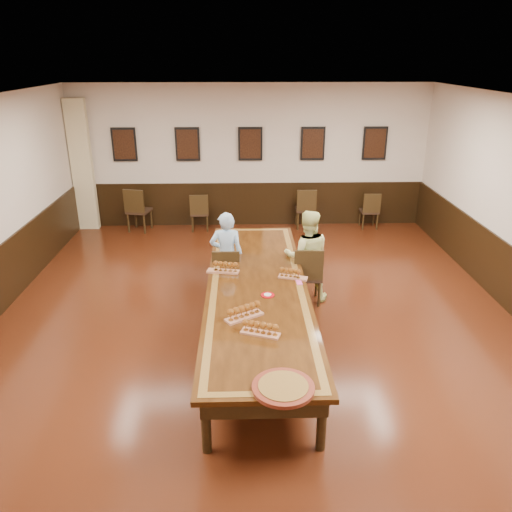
{
  "coord_description": "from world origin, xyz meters",
  "views": [
    {
      "loc": [
        -0.19,
        -6.31,
        3.77
      ],
      "look_at": [
        0.0,
        0.5,
        1.0
      ],
      "focal_mm": 35.0,
      "sensor_mm": 36.0,
      "label": 1
    }
  ],
  "objects_px": {
    "spare_chair_a": "(139,209)",
    "spare_chair_c": "(305,208)",
    "person_man": "(227,256)",
    "carved_platter": "(283,387)",
    "spare_chair_b": "(200,212)",
    "conference_table": "(257,295)",
    "spare_chair_d": "(369,210)",
    "chair_woman": "(307,274)",
    "person_woman": "(307,256)",
    "chair_man": "(227,274)"
  },
  "relations": [
    {
      "from": "spare_chair_a",
      "to": "spare_chair_c",
      "type": "height_order",
      "value": "spare_chair_a"
    },
    {
      "from": "person_man",
      "to": "carved_platter",
      "type": "distance_m",
      "value": 3.56
    },
    {
      "from": "spare_chair_b",
      "to": "conference_table",
      "type": "height_order",
      "value": "spare_chair_b"
    },
    {
      "from": "spare_chair_a",
      "to": "carved_platter",
      "type": "height_order",
      "value": "spare_chair_a"
    },
    {
      "from": "spare_chair_c",
      "to": "spare_chair_d",
      "type": "bearing_deg",
      "value": 178.45
    },
    {
      "from": "spare_chair_b",
      "to": "spare_chair_c",
      "type": "height_order",
      "value": "spare_chair_c"
    },
    {
      "from": "chair_woman",
      "to": "conference_table",
      "type": "xyz_separation_m",
      "value": [
        -0.83,
        -0.98,
        0.13
      ]
    },
    {
      "from": "chair_woman",
      "to": "spare_chair_a",
      "type": "xyz_separation_m",
      "value": [
        -3.37,
        3.64,
        0.02
      ]
    },
    {
      "from": "conference_table",
      "to": "carved_platter",
      "type": "distance_m",
      "value": 2.34
    },
    {
      "from": "spare_chair_a",
      "to": "person_woman",
      "type": "xyz_separation_m",
      "value": [
        3.37,
        -3.53,
        0.25
      ]
    },
    {
      "from": "spare_chair_a",
      "to": "person_woman",
      "type": "relative_size",
      "value": 0.66
    },
    {
      "from": "chair_man",
      "to": "carved_platter",
      "type": "distance_m",
      "value": 3.48
    },
    {
      "from": "chair_woman",
      "to": "spare_chair_b",
      "type": "height_order",
      "value": "chair_woman"
    },
    {
      "from": "chair_man",
      "to": "spare_chair_d",
      "type": "xyz_separation_m",
      "value": [
        3.2,
        3.59,
        -0.04
      ]
    },
    {
      "from": "chair_man",
      "to": "spare_chair_d",
      "type": "height_order",
      "value": "chair_man"
    },
    {
      "from": "chair_woman",
      "to": "person_man",
      "type": "bearing_deg",
      "value": -7.86
    },
    {
      "from": "spare_chair_a",
      "to": "spare_chair_b",
      "type": "relative_size",
      "value": 1.16
    },
    {
      "from": "spare_chair_b",
      "to": "person_man",
      "type": "xyz_separation_m",
      "value": [
        0.71,
        -3.43,
        0.3
      ]
    },
    {
      "from": "spare_chair_c",
      "to": "carved_platter",
      "type": "distance_m",
      "value": 7.13
    },
    {
      "from": "chair_woman",
      "to": "carved_platter",
      "type": "bearing_deg",
      "value": 79.91
    },
    {
      "from": "spare_chair_d",
      "to": "person_man",
      "type": "xyz_separation_m",
      "value": [
        -3.19,
        -3.49,
        0.31
      ]
    },
    {
      "from": "spare_chair_c",
      "to": "carved_platter",
      "type": "relative_size",
      "value": 1.5
    },
    {
      "from": "chair_woman",
      "to": "person_woman",
      "type": "relative_size",
      "value": 0.64
    },
    {
      "from": "person_man",
      "to": "conference_table",
      "type": "relative_size",
      "value": 0.29
    },
    {
      "from": "person_man",
      "to": "spare_chair_b",
      "type": "bearing_deg",
      "value": -77.47
    },
    {
      "from": "spare_chair_b",
      "to": "chair_man",
      "type": "bearing_deg",
      "value": 97.95
    },
    {
      "from": "chair_man",
      "to": "conference_table",
      "type": "distance_m",
      "value": 1.18
    },
    {
      "from": "spare_chair_c",
      "to": "spare_chair_d",
      "type": "distance_m",
      "value": 1.48
    },
    {
      "from": "spare_chair_a",
      "to": "person_man",
      "type": "xyz_separation_m",
      "value": [
        2.08,
        -3.43,
        0.23
      ]
    },
    {
      "from": "conference_table",
      "to": "spare_chair_a",
      "type": "bearing_deg",
      "value": 118.83
    },
    {
      "from": "spare_chair_b",
      "to": "person_man",
      "type": "height_order",
      "value": "person_man"
    },
    {
      "from": "spare_chair_b",
      "to": "person_woman",
      "type": "height_order",
      "value": "person_woman"
    },
    {
      "from": "chair_woman",
      "to": "spare_chair_b",
      "type": "xyz_separation_m",
      "value": [
        -2.0,
        3.64,
        -0.05
      ]
    },
    {
      "from": "person_woman",
      "to": "conference_table",
      "type": "relative_size",
      "value": 0.3
    },
    {
      "from": "spare_chair_a",
      "to": "person_man",
      "type": "distance_m",
      "value": 4.02
    },
    {
      "from": "spare_chair_a",
      "to": "carved_platter",
      "type": "distance_m",
      "value": 7.46
    },
    {
      "from": "spare_chair_b",
      "to": "person_woman",
      "type": "relative_size",
      "value": 0.57
    },
    {
      "from": "chair_woman",
      "to": "spare_chair_d",
      "type": "xyz_separation_m",
      "value": [
        1.91,
        3.69,
        -0.06
      ]
    },
    {
      "from": "chair_man",
      "to": "spare_chair_b",
      "type": "bearing_deg",
      "value": -77.81
    },
    {
      "from": "spare_chair_a",
      "to": "spare_chair_d",
      "type": "bearing_deg",
      "value": -165.74
    },
    {
      "from": "spare_chair_c",
      "to": "person_woman",
      "type": "relative_size",
      "value": 0.62
    },
    {
      "from": "spare_chair_c",
      "to": "carved_platter",
      "type": "xyz_separation_m",
      "value": [
        -1.07,
        -7.04,
        0.3
      ]
    },
    {
      "from": "spare_chair_d",
      "to": "person_woman",
      "type": "xyz_separation_m",
      "value": [
        -1.9,
        -3.59,
        0.33
      ]
    },
    {
      "from": "person_woman",
      "to": "spare_chair_b",
      "type": "bearing_deg",
      "value": -59.44
    },
    {
      "from": "person_woman",
      "to": "conference_table",
      "type": "distance_m",
      "value": 1.37
    },
    {
      "from": "chair_man",
      "to": "spare_chair_a",
      "type": "bearing_deg",
      "value": -58.7
    },
    {
      "from": "person_man",
      "to": "person_woman",
      "type": "relative_size",
      "value": 0.97
    },
    {
      "from": "spare_chair_d",
      "to": "carved_platter",
      "type": "relative_size",
      "value": 1.35
    },
    {
      "from": "chair_woman",
      "to": "spare_chair_b",
      "type": "relative_size",
      "value": 1.11
    },
    {
      "from": "chair_man",
      "to": "person_woman",
      "type": "relative_size",
      "value": 0.61
    }
  ]
}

